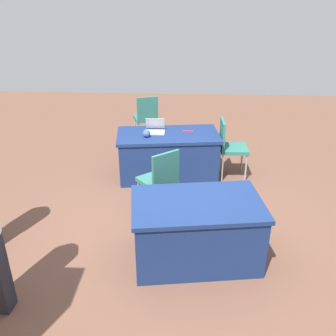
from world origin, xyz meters
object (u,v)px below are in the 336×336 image
at_px(chair_near_front, 160,178).
at_px(laptop_silver, 155,130).
at_px(table_foreground, 168,155).
at_px(scissors_red, 188,131).
at_px(yarn_ball, 147,134).
at_px(chair_tucked_right, 146,116).
at_px(table_mid_left, 196,230).
at_px(chair_tucked_left, 230,145).

relative_size(chair_near_front, laptop_silver, 2.93).
distance_m(table_foreground, scissors_red, 0.51).
height_order(chair_near_front, scissors_red, chair_near_front).
distance_m(laptop_silver, yarn_ball, 0.27).
xyz_separation_m(table_foreground, chair_tucked_right, (0.52, -1.49, 0.19)).
distance_m(chair_near_front, yarn_ball, 1.07).
relative_size(table_foreground, table_mid_left, 1.11).
xyz_separation_m(table_foreground, chair_tucked_left, (-1.00, -0.03, 0.19)).
xyz_separation_m(laptop_silver, scissors_red, (-0.54, -0.05, -0.04)).
xyz_separation_m(chair_tucked_left, laptop_silver, (1.22, -0.05, 0.22)).
bearing_deg(scissors_red, table_foreground, -156.94).
relative_size(chair_tucked_left, chair_tucked_right, 1.00).
distance_m(table_mid_left, chair_tucked_right, 3.75).
bearing_deg(table_foreground, chair_near_front, 88.05).
relative_size(table_mid_left, chair_tucked_right, 1.59).
relative_size(table_foreground, chair_near_front, 1.82).
bearing_deg(chair_tucked_right, chair_near_front, -99.45).
bearing_deg(chair_tucked_right, laptop_silver, -97.69).
height_order(table_foreground, yarn_ball, yarn_ball).
height_order(table_mid_left, laptop_silver, laptop_silver).
bearing_deg(yarn_ball, scissors_red, -155.03).
relative_size(chair_near_front, chair_tucked_left, 0.97).
distance_m(table_foreground, chair_tucked_right, 1.59).
relative_size(laptop_silver, scissors_red, 1.80).
height_order(laptop_silver, yarn_ball, laptop_silver).
bearing_deg(chair_tucked_left, chair_near_front, -43.41).
relative_size(chair_near_front, yarn_ball, 7.94).
height_order(chair_tucked_right, scissors_red, chair_tucked_right).
bearing_deg(chair_tucked_right, table_mid_left, -94.80).
relative_size(chair_tucked_right, scissors_red, 5.44).
height_order(chair_tucked_right, laptop_silver, chair_tucked_right).
relative_size(table_mid_left, yarn_ball, 13.00).
xyz_separation_m(chair_near_front, chair_tucked_right, (0.48, -2.66, 0.02)).
xyz_separation_m(yarn_ball, scissors_red, (-0.65, -0.30, -0.06)).
relative_size(table_mid_left, chair_tucked_left, 1.59).
xyz_separation_m(chair_tucked_left, yarn_ball, (1.33, 0.20, 0.24)).
xyz_separation_m(chair_near_front, yarn_ball, (0.29, -1.00, 0.26)).
bearing_deg(table_mid_left, table_foreground, -78.27).
xyz_separation_m(table_foreground, chair_near_front, (0.04, 1.17, 0.17)).
bearing_deg(chair_tucked_right, scissors_red, -77.98).
relative_size(chair_near_front, chair_tucked_right, 0.97).
bearing_deg(laptop_silver, table_mid_left, 105.48).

